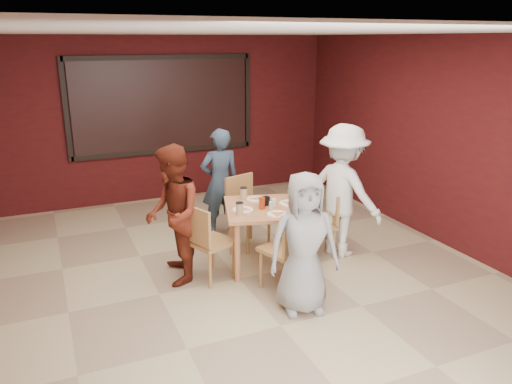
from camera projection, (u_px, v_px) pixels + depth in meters
name	position (u px, v px, depth m)	size (l,w,h in m)	color
floor	(239.00, 279.00, 5.94)	(7.00, 7.00, 0.00)	#C1B386
window_blinds	(163.00, 105.00, 8.47)	(3.00, 0.02, 1.50)	black
dining_table	(266.00, 214.00, 6.09)	(1.23, 1.23, 0.93)	tan
chair_front	(290.00, 246.00, 5.50)	(0.59, 0.59, 0.96)	#A58440
chair_back	(245.00, 207.00, 6.77)	(0.59, 0.59, 0.97)	#A58440
chair_left	(206.00, 239.00, 5.75)	(0.59, 0.59, 0.93)	#A58440
chair_right	(324.00, 220.00, 6.49)	(0.49, 0.49, 0.85)	#A58440
diner_front	(304.00, 243.00, 5.06)	(0.73, 0.47, 1.49)	#9A9A9A
diner_back	(220.00, 182.00, 7.12)	(0.56, 0.37, 1.55)	#314357
diner_left	(173.00, 215.00, 5.68)	(0.79, 0.61, 1.62)	maroon
diner_right	(343.00, 191.00, 6.39)	(1.11, 0.64, 1.73)	white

